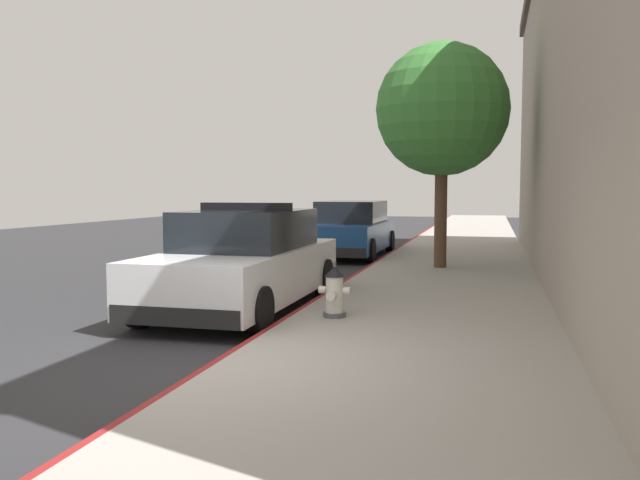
{
  "coord_description": "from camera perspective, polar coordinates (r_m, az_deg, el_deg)",
  "views": [
    {
      "loc": [
        2.67,
        -6.27,
        1.89
      ],
      "look_at": [
        -0.25,
        4.89,
        1.0
      ],
      "focal_mm": 36.86,
      "sensor_mm": 36.0,
      "label": 1
    }
  ],
  "objects": [
    {
      "name": "ground_plane",
      "position": [
        17.77,
        -8.21,
        -2.07
      ],
      "size": [
        31.4,
        60.0,
        0.2
      ],
      "primitive_type": "cube",
      "color": "#2B2B2D"
    },
    {
      "name": "sidewalk_pavement",
      "position": [
        16.39,
        11.51,
        -2.07
      ],
      "size": [
        3.58,
        60.0,
        0.13
      ],
      "primitive_type": "cube",
      "color": "#9E9991",
      "rests_on": "ground"
    },
    {
      "name": "curb_painted_edge",
      "position": [
        16.59,
        5.19,
        -1.92
      ],
      "size": [
        0.08,
        60.0,
        0.13
      ],
      "primitive_type": "cube",
      "color": "maroon",
      "rests_on": "ground"
    },
    {
      "name": "police_cruiser",
      "position": [
        10.46,
        -6.52,
        -1.9
      ],
      "size": [
        1.94,
        4.84,
        1.68
      ],
      "color": "white",
      "rests_on": "ground"
    },
    {
      "name": "parked_car_silver_ahead",
      "position": [
        18.73,
        2.73,
        0.88
      ],
      "size": [
        1.94,
        4.84,
        1.56
      ],
      "color": "navy",
      "rests_on": "ground"
    },
    {
      "name": "fire_hydrant",
      "position": [
        9.07,
        1.26,
        -4.51
      ],
      "size": [
        0.44,
        0.4,
        0.76
      ],
      "color": "#4C4C51",
      "rests_on": "sidewalk_pavement"
    },
    {
      "name": "street_tree",
      "position": [
        15.13,
        10.56,
        11.01
      ],
      "size": [
        2.96,
        2.96,
        5.01
      ],
      "color": "brown",
      "rests_on": "sidewalk_pavement"
    }
  ]
}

